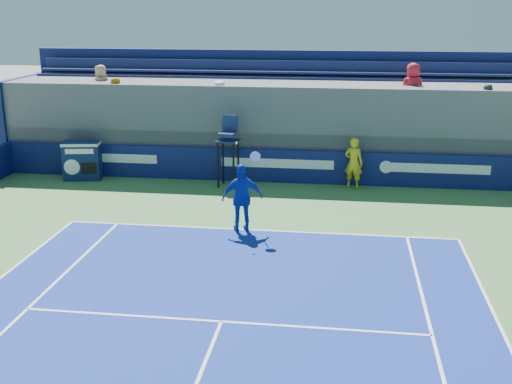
# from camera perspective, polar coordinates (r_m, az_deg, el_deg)

# --- Properties ---
(ball_person) EXTENTS (0.74, 0.60, 1.77)m
(ball_person) POSITION_cam_1_polar(r_m,az_deg,el_deg) (22.27, 8.67, 2.55)
(ball_person) COLOR yellow
(ball_person) RESTS_ON apron
(back_hoarding) EXTENTS (20.40, 0.21, 1.20)m
(back_hoarding) POSITION_cam_1_polar(r_m,az_deg,el_deg) (22.87, 1.92, 2.32)
(back_hoarding) COLOR #0D154E
(back_hoarding) RESTS_ON ground
(match_clock) EXTENTS (1.42, 0.94, 1.40)m
(match_clock) POSITION_cam_1_polar(r_m,az_deg,el_deg) (24.06, -15.19, 2.81)
(match_clock) COLOR #0E1C48
(match_clock) RESTS_ON ground
(umpire_chair) EXTENTS (0.79, 0.79, 2.48)m
(umpire_chair) POSITION_cam_1_polar(r_m,az_deg,el_deg) (22.18, -2.48, 4.34)
(umpire_chair) COLOR black
(umpire_chair) RESTS_ON ground
(tennis_player) EXTENTS (1.22, 0.79, 2.57)m
(tennis_player) POSITION_cam_1_polar(r_m,az_deg,el_deg) (17.74, -1.23, -0.52)
(tennis_player) COLOR #1431A3
(tennis_player) RESTS_ON apron
(stadium_seating) EXTENTS (21.00, 4.05, 4.40)m
(stadium_seating) POSITION_cam_1_polar(r_m,az_deg,el_deg) (24.60, 2.50, 6.28)
(stadium_seating) COLOR #4E4E53
(stadium_seating) RESTS_ON ground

